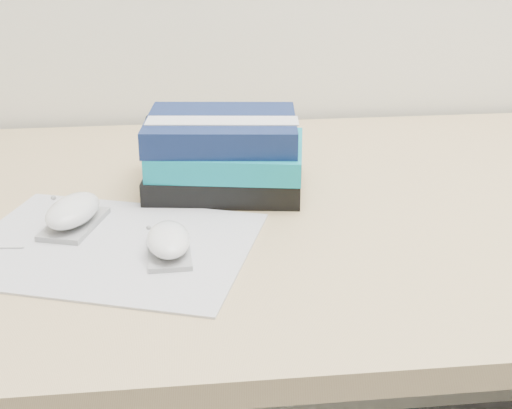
{
  "coord_description": "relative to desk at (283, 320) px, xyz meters",
  "views": [
    {
      "loc": [
        -0.15,
        0.67,
        1.11
      ],
      "look_at": [
        -0.06,
        1.48,
        0.77
      ],
      "focal_mm": 50.0,
      "sensor_mm": 36.0,
      "label": 1
    }
  ],
  "objects": [
    {
      "name": "desk",
      "position": [
        0.0,
        0.0,
        0.0
      ],
      "size": [
        1.6,
        0.8,
        0.73
      ],
      "color": "tan",
      "rests_on": "ground"
    },
    {
      "name": "mouse_front",
      "position": [
        -0.17,
        -0.22,
        0.25
      ],
      "size": [
        0.05,
        0.09,
        0.04
      ],
      "color": "#9A9A9C",
      "rests_on": "mousepad"
    },
    {
      "name": "pouch",
      "position": [
        -0.14,
        0.05,
        0.28
      ],
      "size": [
        0.13,
        0.11,
        0.1
      ],
      "color": "black",
      "rests_on": "desk"
    },
    {
      "name": "book_stack",
      "position": [
        -0.09,
        -0.0,
        0.29
      ],
      "size": [
        0.24,
        0.21,
        0.11
      ],
      "color": "black",
      "rests_on": "desk"
    },
    {
      "name": "mousepad",
      "position": [
        -0.24,
        -0.18,
        0.24
      ],
      "size": [
        0.4,
        0.36,
        0.0
      ],
      "primitive_type": "cube",
      "rotation": [
        0.0,
        0.0,
        -0.33
      ],
      "color": "#9E9DA5",
      "rests_on": "desk"
    },
    {
      "name": "mouse_rear",
      "position": [
        -0.29,
        -0.12,
        0.26
      ],
      "size": [
        0.09,
        0.12,
        0.04
      ],
      "color": "#939395",
      "rests_on": "mousepad"
    }
  ]
}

